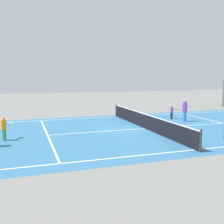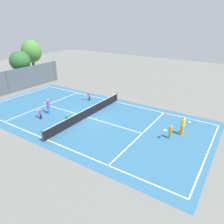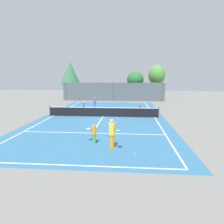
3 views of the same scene
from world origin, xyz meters
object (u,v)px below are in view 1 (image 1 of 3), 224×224
object	(u,v)px
player_3	(4,128)
player_4	(172,112)
tennis_ball_6	(42,130)
tennis_ball_11	(77,131)
player_0	(185,110)
tennis_ball_8	(165,145)
tennis_ball_2	(192,144)
tennis_ball_12	(127,132)
tennis_ball_10	(97,126)
tennis_ball_4	(221,141)
ball_crate	(155,121)
tennis_ball_0	(175,124)
tennis_ball_3	(181,115)

from	to	relation	value
player_3	player_4	xyz separation A→B (m)	(-3.51, 12.57, -0.09)
tennis_ball_6	tennis_ball_11	size ratio (longest dim) A/B	1.00
player_0	tennis_ball_8	world-z (taller)	player_0
tennis_ball_2	tennis_ball_12	distance (m)	4.39
tennis_ball_10	tennis_ball_11	world-z (taller)	same
tennis_ball_4	tennis_ball_12	world-z (taller)	same
ball_crate	tennis_ball_8	distance (m)	6.18
player_4	tennis_ball_0	xyz separation A→B (m)	(2.36, -1.15, -0.56)
player_0	tennis_ball_2	xyz separation A→B (m)	(6.25, -3.66, -0.85)
tennis_ball_10	tennis_ball_2	bearing A→B (deg)	27.17
tennis_ball_3	tennis_ball_10	bearing A→B (deg)	-71.26
player_0	player_4	xyz separation A→B (m)	(-1.38, -0.28, -0.29)
tennis_ball_0	tennis_ball_4	distance (m)	5.21
player_4	tennis_ball_2	distance (m)	8.36
tennis_ball_8	tennis_ball_12	world-z (taller)	same
ball_crate	tennis_ball_8	world-z (taller)	ball_crate
tennis_ball_2	tennis_ball_11	distance (m)	7.21
player_4	ball_crate	bearing A→B (deg)	-55.50
player_3	tennis_ball_12	xyz separation A→B (m)	(0.25, 7.12, -0.65)
tennis_ball_0	tennis_ball_8	bearing A→B (deg)	-36.00
player_3	player_4	bearing A→B (deg)	105.62
player_0	tennis_ball_11	bearing A→B (deg)	-83.44
tennis_ball_0	tennis_ball_3	xyz separation A→B (m)	(-4.11, 3.19, 0.00)
player_0	tennis_ball_11	world-z (taller)	player_0
player_4	tennis_ball_10	world-z (taller)	player_4
tennis_ball_3	tennis_ball_11	distance (m)	11.13
player_4	ball_crate	xyz separation A→B (m)	(1.61, -2.34, -0.41)
player_4	tennis_ball_6	world-z (taller)	player_4
player_0	tennis_ball_12	bearing A→B (deg)	-67.44
player_3	tennis_ball_2	distance (m)	10.09
ball_crate	tennis_ball_6	world-z (taller)	ball_crate
player_3	tennis_ball_8	bearing A→B (deg)	64.20
tennis_ball_3	tennis_ball_8	bearing A→B (deg)	-36.84
player_3	tennis_ball_4	distance (m)	11.76
ball_crate	tennis_ball_10	xyz separation A→B (m)	(-0.41, -4.33, -0.15)
tennis_ball_3	tennis_ball_12	size ratio (longest dim) A/B	1.00
tennis_ball_3	tennis_ball_6	bearing A→B (deg)	-76.32
tennis_ball_4	tennis_ball_8	size ratio (longest dim) A/B	1.00
ball_crate	tennis_ball_2	distance (m)	6.11
player_0	tennis_ball_3	distance (m)	3.69
tennis_ball_10	tennis_ball_11	distance (m)	2.00
tennis_ball_3	tennis_ball_11	size ratio (longest dim) A/B	1.00
ball_crate	tennis_ball_0	xyz separation A→B (m)	(0.75, 1.19, -0.15)
player_0	tennis_ball_10	size ratio (longest dim) A/B	25.87
tennis_ball_8	tennis_ball_12	xyz separation A→B (m)	(-3.54, -0.71, 0.00)
tennis_ball_2	tennis_ball_11	size ratio (longest dim) A/B	1.00
player_0	tennis_ball_4	bearing A→B (deg)	-16.47
tennis_ball_0	tennis_ball_10	distance (m)	5.64
player_3	tennis_ball_3	distance (m)	15.55
tennis_ball_12	ball_crate	bearing A→B (deg)	124.67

